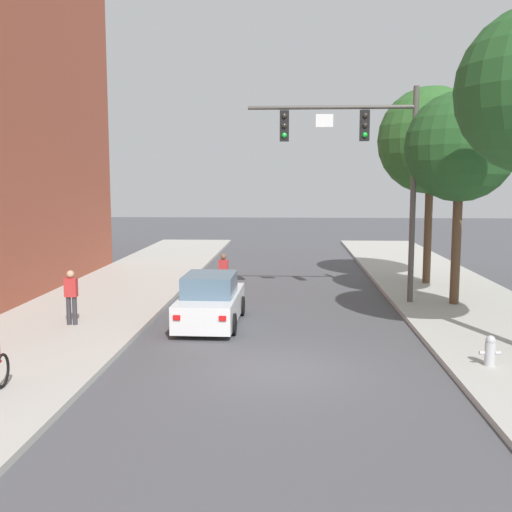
% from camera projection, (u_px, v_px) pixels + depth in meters
% --- Properties ---
extents(ground_plane, '(120.00, 120.00, 0.00)m').
position_uv_depth(ground_plane, '(276.00, 369.00, 14.28)').
color(ground_plane, '#4C4C51').
extents(sidewalk_left, '(5.00, 60.00, 0.15)m').
position_uv_depth(sidewalk_left, '(7.00, 362.00, 14.64)').
color(sidewalk_left, '#B2AFA8').
rests_on(sidewalk_left, ground).
extents(traffic_signal_mast, '(5.87, 0.38, 7.50)m').
position_uv_depth(traffic_signal_mast, '(367.00, 155.00, 21.00)').
color(traffic_signal_mast, '#514C47').
rests_on(traffic_signal_mast, sidewalk_right).
extents(car_lead_white, '(1.89, 4.26, 1.60)m').
position_uv_depth(car_lead_white, '(211.00, 302.00, 18.66)').
color(car_lead_white, silver).
rests_on(car_lead_white, ground).
extents(pedestrian_sidewalk_left_walker, '(0.36, 0.22, 1.64)m').
position_uv_depth(pedestrian_sidewalk_left_walker, '(71.00, 295.00, 17.99)').
color(pedestrian_sidewalk_left_walker, '#333338').
rests_on(pedestrian_sidewalk_left_walker, sidewalk_left).
extents(pedestrian_crossing_road, '(0.36, 0.22, 1.64)m').
position_uv_depth(pedestrian_crossing_road, '(223.00, 272.00, 23.34)').
color(pedestrian_crossing_road, brown).
rests_on(pedestrian_crossing_road, ground).
extents(fire_hydrant, '(0.48, 0.24, 0.72)m').
position_uv_depth(fire_hydrant, '(490.00, 351.00, 14.03)').
color(fire_hydrant, '#B2B2B7').
rests_on(fire_hydrant, sidewalk_right).
extents(street_tree_second, '(3.74, 3.74, 7.30)m').
position_uv_depth(street_tree_second, '(460.00, 147.00, 20.54)').
color(street_tree_second, brown).
rests_on(street_tree_second, sidewalk_right).
extents(street_tree_third, '(4.39, 4.39, 8.12)m').
position_uv_depth(street_tree_third, '(431.00, 141.00, 24.84)').
color(street_tree_third, brown).
rests_on(street_tree_third, sidewalk_right).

